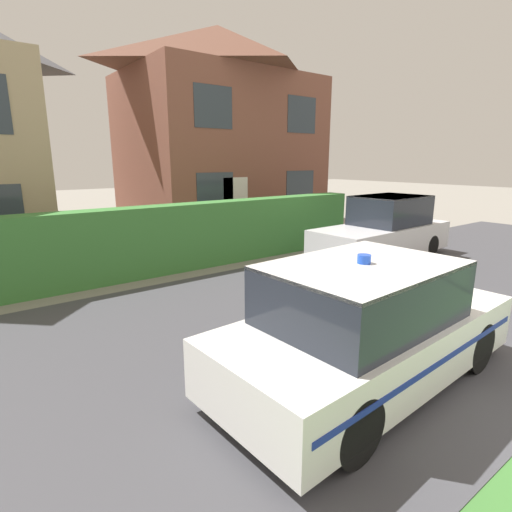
% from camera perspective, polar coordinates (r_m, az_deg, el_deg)
% --- Properties ---
extents(road_strip, '(28.00, 6.91, 0.01)m').
position_cam_1_polar(road_strip, '(7.06, 8.39, -8.79)').
color(road_strip, '#424247').
rests_on(road_strip, ground).
extents(garden_hedge, '(12.53, 0.63, 1.63)m').
position_cam_1_polar(garden_hedge, '(9.80, -13.75, 2.23)').
color(garden_hedge, '#3D7F38').
rests_on(garden_hedge, ground).
extents(police_car, '(4.18, 1.91, 1.63)m').
position_cam_1_polar(police_car, '(5.01, 15.46, -9.58)').
color(police_car, black).
rests_on(police_car, road_strip).
extents(neighbour_car_near, '(4.47, 1.77, 1.71)m').
position_cam_1_polar(neighbour_car_near, '(11.60, 17.81, 3.51)').
color(neighbour_car_near, black).
rests_on(neighbour_car_near, road_strip).
extents(house_right, '(7.31, 5.66, 7.63)m').
position_cam_1_polar(house_right, '(16.74, -5.22, 17.63)').
color(house_right, brown).
rests_on(house_right, ground).
extents(wheelie_bin, '(0.69, 0.78, 1.03)m').
position_cam_1_polar(wheelie_bin, '(11.96, 0.89, 3.16)').
color(wheelie_bin, '#474C8C').
rests_on(wheelie_bin, ground).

